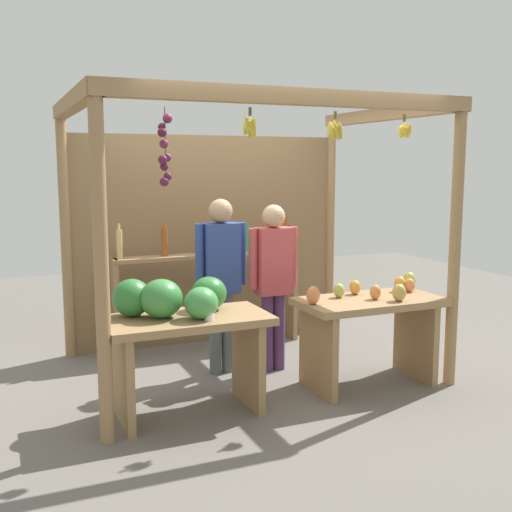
{
  "coord_description": "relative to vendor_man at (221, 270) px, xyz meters",
  "views": [
    {
      "loc": [
        -2.13,
        -5.21,
        1.9
      ],
      "look_at": [
        0.0,
        -0.21,
        1.1
      ],
      "focal_mm": 43.58,
      "sensor_mm": 36.0,
      "label": 1
    }
  ],
  "objects": [
    {
      "name": "bottle_shelf_unit",
      "position": [
        0.16,
        0.78,
        -0.18
      ],
      "size": [
        1.97,
        0.22,
        1.34
      ],
      "color": "#99754C",
      "rests_on": "ground"
    },
    {
      "name": "market_stall",
      "position": [
        0.25,
        0.48,
        0.48
      ],
      "size": [
        3.08,
        2.23,
        2.46
      ],
      "color": "#99754C",
      "rests_on": "ground"
    },
    {
      "name": "ground_plane",
      "position": [
        0.25,
        -0.01,
        -0.96
      ],
      "size": [
        12.0,
        12.0,
        0.0
      ],
      "primitive_type": "plane",
      "color": "slate",
      "rests_on": "ground"
    },
    {
      "name": "vendor_man",
      "position": [
        0.0,
        0.0,
        0.0
      ],
      "size": [
        0.48,
        0.22,
        1.6
      ],
      "rotation": [
        0.0,
        0.0,
        -0.18
      ],
      "color": "#535E5B",
      "rests_on": "ground"
    },
    {
      "name": "fruit_counter_right",
      "position": [
        1.08,
        -0.8,
        -0.38
      ],
      "size": [
        1.26,
        0.64,
        0.93
      ],
      "color": "#99754C",
      "rests_on": "ground"
    },
    {
      "name": "vendor_woman",
      "position": [
        0.47,
        -0.12,
        -0.04
      ],
      "size": [
        0.48,
        0.21,
        1.55
      ],
      "rotation": [
        0.0,
        0.0,
        0.05
      ],
      "color": "#50315E",
      "rests_on": "ground"
    },
    {
      "name": "fruit_counter_left",
      "position": [
        -0.61,
        -0.77,
        -0.24
      ],
      "size": [
        1.24,
        0.69,
        1.06
      ],
      "color": "#99754C",
      "rests_on": "ground"
    }
  ]
}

